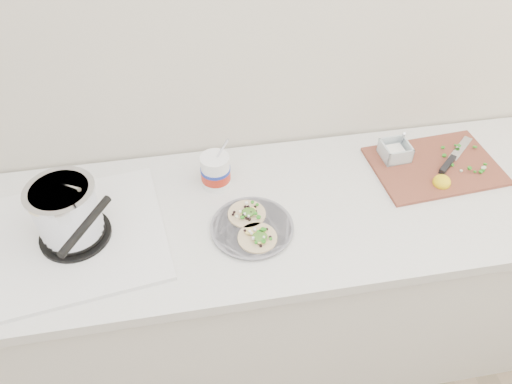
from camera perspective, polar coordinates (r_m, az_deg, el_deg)
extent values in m
cube|color=beige|center=(1.59, -4.53, 15.72)|extent=(3.50, 0.05, 2.60)
cube|color=silver|center=(1.97, -2.09, -11.46)|extent=(2.40, 0.62, 0.86)
cube|color=silver|center=(1.61, -2.40, -3.04)|extent=(2.44, 0.66, 0.04)
cube|color=silver|center=(1.61, -19.79, -4.92)|extent=(0.58, 0.55, 0.01)
cylinder|color=black|center=(1.60, -19.91, -4.60)|extent=(0.21, 0.21, 0.01)
torus|color=black|center=(1.59, -20.04, -4.23)|extent=(0.18, 0.18, 0.02)
cylinder|color=silver|center=(1.53, -20.87, -1.96)|extent=(0.18, 0.18, 0.16)
cylinder|color=slate|center=(1.54, -0.46, -4.11)|extent=(0.24, 0.24, 0.01)
cylinder|color=slate|center=(1.54, -0.46, -3.98)|extent=(0.26, 0.26, 0.00)
cylinder|color=white|center=(1.66, -4.65, 2.43)|extent=(0.10, 0.10, 0.12)
cylinder|color=#B32513|center=(1.66, -4.63, 2.15)|extent=(0.10, 0.10, 0.04)
cylinder|color=#192D99|center=(1.65, -4.66, 2.62)|extent=(0.10, 0.10, 0.01)
cube|color=brown|center=(1.86, 19.73, 2.82)|extent=(0.45, 0.33, 0.01)
cube|color=white|center=(1.83, 15.58, 4.39)|extent=(0.06, 0.06, 0.03)
ellipsoid|color=yellow|center=(1.77, 20.52, 1.26)|extent=(0.06, 0.06, 0.05)
cube|color=silver|center=(1.95, 22.33, 4.64)|extent=(0.14, 0.13, 0.00)
cube|color=black|center=(1.85, 21.04, 2.94)|extent=(0.09, 0.08, 0.02)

